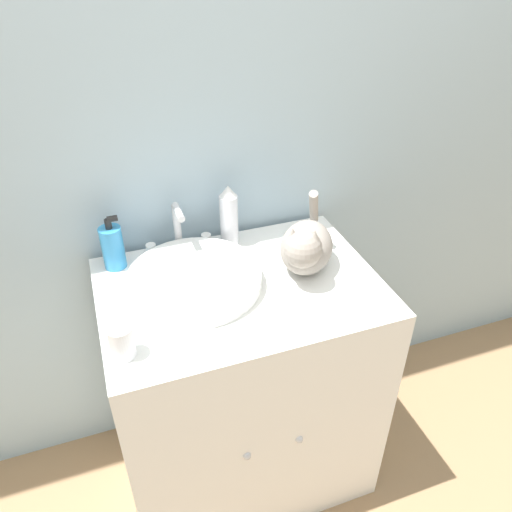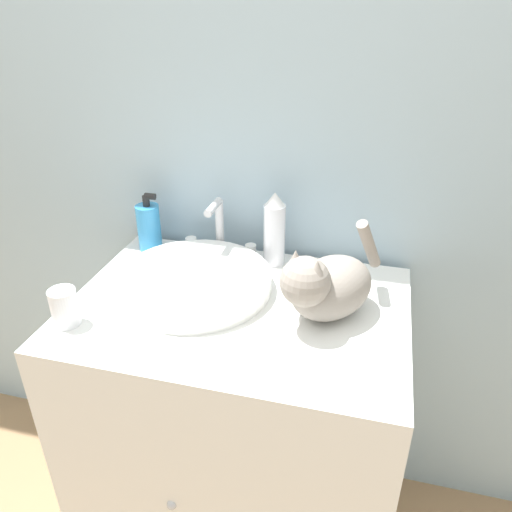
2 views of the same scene
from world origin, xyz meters
The scene contains 8 objects.
wall_back centered at (0.00, 0.62, 1.25)m, with size 6.00×0.05×2.50m.
vanity_cabinet centered at (0.00, 0.29, 0.43)m, with size 0.81×0.59×0.85m.
sink_basin centered at (-0.12, 0.33, 0.87)m, with size 0.39×0.39×0.05m.
faucet centered at (-0.12, 0.53, 0.93)m, with size 0.21×0.11×0.17m.
cat centered at (0.21, 0.30, 0.93)m, with size 0.25×0.32×0.21m.
soap_bottle centered at (-0.33, 0.51, 0.92)m, with size 0.07×0.07×0.17m.
spray_bottle centered at (0.04, 0.52, 0.95)m, with size 0.06×0.06×0.21m.
cup centered at (-0.35, 0.12, 0.90)m, with size 0.06×0.06×0.09m.
Camera 1 is at (-0.34, -0.81, 1.74)m, focal length 35.00 mm.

